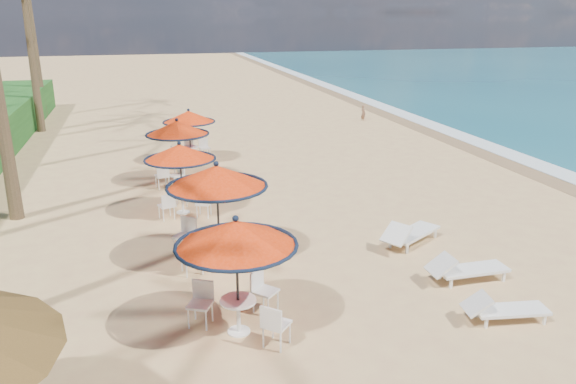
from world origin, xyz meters
name	(u,v)px	position (x,y,z in m)	size (l,w,h in m)	color
ground	(463,302)	(0.00, 0.00, 0.00)	(160.00, 160.00, 0.00)	tan
foam_strip	(530,162)	(9.30, 10.00, 0.00)	(1.20, 140.00, 0.04)	white
wetsand_band	(511,163)	(8.40, 10.00, 0.00)	(1.40, 140.00, 0.02)	olive
station_0	(238,248)	(-4.94, 0.08, 1.80)	(2.36, 2.36, 2.47)	black
station_1	(215,189)	(-4.89, 3.47, 1.92)	(2.52, 2.52, 2.63)	black
station_2	(180,161)	(-5.44, 7.38, 1.69)	(2.22, 2.22, 2.31)	black
station_3	(176,136)	(-5.31, 10.80, 1.77)	(2.32, 2.32, 2.42)	black
station_4	(189,123)	(-4.59, 13.77, 1.66)	(2.18, 2.20, 2.28)	black
lounger_near	(503,308)	(0.32, -0.93, 0.29)	(1.82, 0.80, 0.63)	white
lounger_mid	(465,268)	(0.55, 0.88, 0.33)	(1.97, 0.62, 0.70)	white
lounger_far	(409,233)	(0.28, 3.18, 0.35)	(2.11, 1.65, 0.74)	white
person	(363,112)	(6.06, 20.69, 0.49)	(0.36, 0.24, 0.99)	#885D45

